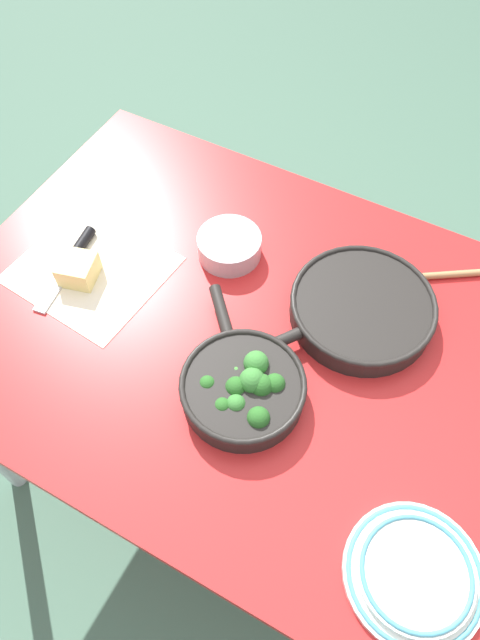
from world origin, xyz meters
TOP-DOWN VIEW (x-y plane):
  - ground_plane at (0.00, 0.00)m, footprint 14.00×14.00m
  - dining_table_red at (0.00, 0.00)m, footprint 1.22×0.90m
  - skillet_broccoli at (-0.08, 0.13)m, footprint 0.28×0.30m
  - skillet_eggs at (-0.20, -0.14)m, footprint 0.32×0.38m
  - wooden_spoon at (-0.28, -0.28)m, footprint 0.33×0.23m
  - parchment_sheet at (0.35, 0.03)m, footprint 0.33×0.30m
  - grater_knife at (0.40, 0.02)m, footprint 0.06×0.23m
  - cheese_block at (0.36, 0.05)m, footprint 0.09×0.09m
  - dinner_plate_stack at (-0.46, 0.28)m, footprint 0.23×0.23m
  - prep_bowl_steel at (0.11, -0.15)m, footprint 0.14×0.14m

SIDE VIEW (x-z plane):
  - ground_plane at x=0.00m, z-range 0.00..0.00m
  - dining_table_red at x=0.00m, z-range 0.29..1.03m
  - parchment_sheet at x=0.35m, z-range 0.74..0.74m
  - wooden_spoon at x=-0.28m, z-range 0.74..0.76m
  - grater_knife at x=0.40m, z-range 0.74..0.76m
  - dinner_plate_stack at x=-0.46m, z-range 0.74..0.77m
  - prep_bowl_steel at x=0.11m, z-range 0.74..0.79m
  - cheese_block at x=0.36m, z-range 0.74..0.79m
  - skillet_eggs at x=-0.20m, z-range 0.74..0.79m
  - skillet_broccoli at x=-0.08m, z-range 0.73..0.81m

